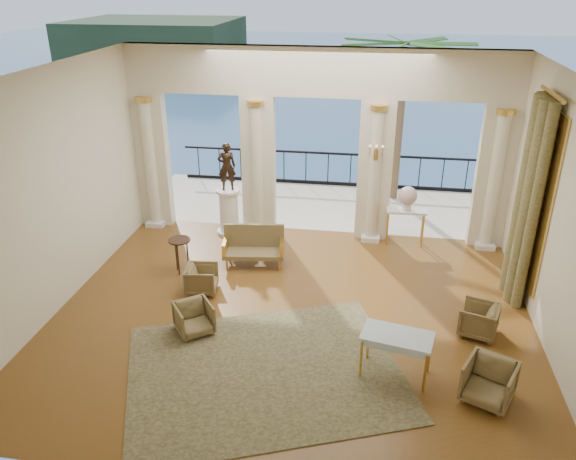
% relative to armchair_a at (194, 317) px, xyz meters
% --- Properties ---
extents(floor, '(9.00, 9.00, 0.00)m').
position_rel_armchair_a_xyz_m(floor, '(1.66, 0.77, -0.32)').
color(floor, '#4C2810').
rests_on(floor, ground).
extents(room_walls, '(9.00, 9.00, 9.00)m').
position_rel_armchair_a_xyz_m(room_walls, '(1.66, -0.35, 2.56)').
color(room_walls, '#F3EBCB').
rests_on(room_walls, ground).
extents(arcade, '(9.00, 0.56, 4.50)m').
position_rel_armchair_a_xyz_m(arcade, '(1.66, 4.59, 2.26)').
color(arcade, beige).
rests_on(arcade, ground).
extents(terrace, '(10.00, 3.60, 0.10)m').
position_rel_armchair_a_xyz_m(terrace, '(1.66, 6.57, -0.37)').
color(terrace, beige).
rests_on(terrace, ground).
extents(balustrade, '(9.00, 0.06, 1.03)m').
position_rel_armchair_a_xyz_m(balustrade, '(1.66, 8.17, 0.09)').
color(balustrade, black).
rests_on(balustrade, terrace).
extents(palm_tree, '(2.00, 2.00, 4.50)m').
position_rel_armchair_a_xyz_m(palm_tree, '(3.66, 7.37, 3.77)').
color(palm_tree, '#4C3823').
rests_on(palm_tree, terrace).
extents(headland, '(22.00, 18.00, 6.00)m').
position_rel_armchair_a_xyz_m(headland, '(-28.34, 70.77, -3.32)').
color(headland, black).
rests_on(headland, sea).
extents(sea, '(160.00, 160.00, 0.00)m').
position_rel_armchair_a_xyz_m(sea, '(1.66, 60.77, -6.32)').
color(sea, '#26557E').
rests_on(sea, ground).
extents(curtain, '(0.33, 1.40, 4.09)m').
position_rel_armchair_a_xyz_m(curtain, '(5.94, 2.27, 1.70)').
color(curtain, brown).
rests_on(curtain, ground).
extents(window_frame, '(0.04, 1.60, 3.40)m').
position_rel_armchair_a_xyz_m(window_frame, '(6.13, 2.27, 1.78)').
color(window_frame, gold).
rests_on(window_frame, room_walls).
extents(wall_sconce, '(0.30, 0.11, 0.33)m').
position_rel_armchair_a_xyz_m(wall_sconce, '(3.06, 4.28, 1.91)').
color(wall_sconce, gold).
rests_on(wall_sconce, arcade).
extents(rug, '(5.33, 4.77, 0.02)m').
position_rel_armchair_a_xyz_m(rug, '(1.48, -0.91, -0.31)').
color(rug, '#32341C').
rests_on(rug, ground).
extents(armchair_a, '(0.84, 0.84, 0.64)m').
position_rel_armchair_a_xyz_m(armchair_a, '(0.00, 0.00, 0.00)').
color(armchair_a, '#4F4325').
rests_on(armchair_a, ground).
extents(armchair_b, '(0.92, 0.90, 0.73)m').
position_rel_armchair_a_xyz_m(armchair_b, '(4.96, -1.02, 0.04)').
color(armchair_b, '#4F4325').
rests_on(armchair_b, ground).
extents(armchair_c, '(0.76, 0.79, 0.65)m').
position_rel_armchair_a_xyz_m(armchair_c, '(5.07, 0.75, 0.01)').
color(armchair_c, '#4F4325').
rests_on(armchair_c, ground).
extents(armchair_d, '(0.65, 0.68, 0.63)m').
position_rel_armchair_a_xyz_m(armchair_d, '(-0.29, 1.41, -0.00)').
color(armchair_d, '#4F4325').
rests_on(armchair_d, ground).
extents(settee, '(1.41, 0.74, 0.89)m').
position_rel_armchair_a_xyz_m(settee, '(0.51, 2.77, 0.12)').
color(settee, '#4F4325').
rests_on(settee, ground).
extents(game_table, '(1.21, 0.82, 0.76)m').
position_rel_armchair_a_xyz_m(game_table, '(3.57, -0.63, 0.36)').
color(game_table, silver).
rests_on(game_table, ground).
extents(pedestal, '(0.63, 0.63, 1.16)m').
position_rel_armchair_a_xyz_m(pedestal, '(-0.45, 4.27, 0.24)').
color(pedestal, silver).
rests_on(pedestal, ground).
extents(statue, '(0.49, 0.39, 1.17)m').
position_rel_armchair_a_xyz_m(statue, '(-0.45, 4.27, 1.43)').
color(statue, black).
rests_on(statue, pedestal).
extents(console_table, '(0.94, 0.40, 0.88)m').
position_rel_armchair_a_xyz_m(console_table, '(3.86, 4.32, 0.41)').
color(console_table, silver).
rests_on(console_table, ground).
extents(urn, '(0.44, 0.44, 0.58)m').
position_rel_armchair_a_xyz_m(urn, '(3.86, 4.32, 0.89)').
color(urn, white).
rests_on(urn, console_table).
extents(side_table, '(0.48, 0.48, 0.78)m').
position_rel_armchair_a_xyz_m(side_table, '(-0.98, 2.14, 0.35)').
color(side_table, black).
rests_on(side_table, ground).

